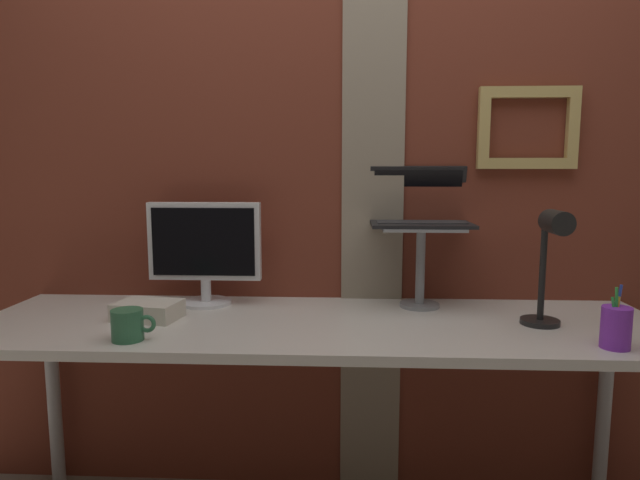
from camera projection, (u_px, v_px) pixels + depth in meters
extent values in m
cube|color=brown|center=(345.00, 163.00, 2.05)|extent=(3.27, 0.12, 2.53)
cube|color=gray|center=(373.00, 162.00, 1.98)|extent=(0.23, 0.01, 2.53)
cube|color=tan|center=(530.00, 92.00, 1.91)|extent=(0.35, 0.03, 0.04)
cube|color=tan|center=(526.00, 163.00, 1.94)|extent=(0.35, 0.03, 0.04)
cube|color=tan|center=(484.00, 128.00, 1.93)|extent=(0.04, 0.03, 0.21)
cube|color=tan|center=(573.00, 128.00, 1.91)|extent=(0.04, 0.03, 0.21)
cube|color=silver|center=(318.00, 326.00, 1.74)|extent=(2.21, 0.64, 0.03)
cylinder|color=#B2B2B7|center=(54.00, 397.00, 2.10)|extent=(0.05, 0.05, 0.73)
cylinder|color=#B2B2B7|center=(604.00, 409.00, 2.00)|extent=(0.05, 0.05, 0.73)
cylinder|color=white|center=(206.00, 302.00, 1.96)|extent=(0.18, 0.18, 0.01)
cylinder|color=white|center=(206.00, 290.00, 1.96)|extent=(0.04, 0.04, 0.08)
cube|color=white|center=(205.00, 241.00, 1.93)|extent=(0.40, 0.04, 0.28)
cube|color=black|center=(203.00, 242.00, 1.91)|extent=(0.37, 0.00, 0.24)
cylinder|color=gray|center=(419.00, 305.00, 1.92)|extent=(0.14, 0.14, 0.01)
cylinder|color=gray|center=(420.00, 267.00, 1.91)|extent=(0.03, 0.03, 0.27)
cube|color=gray|center=(421.00, 228.00, 1.89)|extent=(0.28, 0.22, 0.01)
cube|color=black|center=(421.00, 224.00, 1.89)|extent=(0.35, 0.21, 0.01)
cube|color=#2D2D30|center=(421.00, 222.00, 1.90)|extent=(0.31, 0.12, 0.00)
cube|color=black|center=(417.00, 193.00, 2.01)|extent=(0.35, 0.06, 0.20)
cube|color=black|center=(417.00, 193.00, 2.00)|extent=(0.32, 0.05, 0.17)
cylinder|color=black|center=(540.00, 322.00, 1.71)|extent=(0.12, 0.12, 0.02)
cylinder|color=black|center=(543.00, 267.00, 1.68)|extent=(0.02, 0.02, 0.34)
cylinder|color=black|center=(557.00, 222.00, 1.58)|extent=(0.07, 0.11, 0.07)
cylinder|color=purple|center=(616.00, 328.00, 1.48)|extent=(0.08, 0.08, 0.11)
cylinder|color=yellow|center=(616.00, 321.00, 1.48)|extent=(0.02, 0.02, 0.13)
cylinder|color=green|center=(617.00, 316.00, 1.47)|extent=(0.02, 0.01, 0.16)
cylinder|color=green|center=(616.00, 321.00, 1.47)|extent=(0.03, 0.03, 0.13)
cylinder|color=blue|center=(616.00, 314.00, 1.49)|extent=(0.02, 0.02, 0.16)
cylinder|color=#33724C|center=(127.00, 325.00, 1.54)|extent=(0.09, 0.09, 0.09)
torus|color=#33724C|center=(147.00, 324.00, 1.54)|extent=(0.05, 0.01, 0.05)
cube|color=silver|center=(148.00, 310.00, 1.77)|extent=(0.22, 0.17, 0.06)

